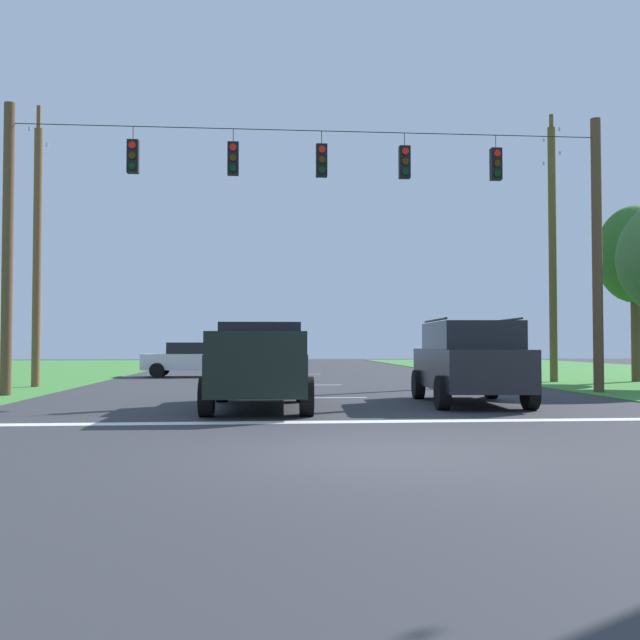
{
  "coord_description": "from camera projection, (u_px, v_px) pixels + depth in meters",
  "views": [
    {
      "loc": [
        -1.61,
        -9.44,
        1.45
      ],
      "look_at": [
        0.31,
        13.91,
        2.24
      ],
      "focal_mm": 40.3,
      "sensor_mm": 36.0,
      "label": 1
    }
  ],
  "objects": [
    {
      "name": "ground_plane",
      "position": [
        383.0,
        454.0,
        9.49
      ],
      "size": [
        120.0,
        120.0,
        0.0
      ],
      "primitive_type": "plane",
      "color": "#333338"
    },
    {
      "name": "stop_bar_stripe",
      "position": [
        348.0,
        422.0,
        13.36
      ],
      "size": [
        14.73,
        0.45,
        0.01
      ],
      "primitive_type": "cube",
      "color": "white",
      "rests_on": "ground"
    },
    {
      "name": "lane_dash_0",
      "position": [
        321.0,
        398.0,
        19.34
      ],
      "size": [
        2.5,
        0.15,
        0.01
      ],
      "primitive_type": "cube",
      "rotation": [
        0.0,
        0.0,
        1.57
      ],
      "color": "white",
      "rests_on": "ground"
    },
    {
      "name": "lane_dash_1",
      "position": [
        307.0,
        385.0,
        25.35
      ],
      "size": [
        2.5,
        0.15,
        0.01
      ],
      "primitive_type": "cube",
      "rotation": [
        0.0,
        0.0,
        1.57
      ],
      "color": "white",
      "rests_on": "ground"
    },
    {
      "name": "lane_dash_2",
      "position": [
        295.0,
        374.0,
        34.41
      ],
      "size": [
        2.5,
        0.15,
        0.01
      ],
      "primitive_type": "cube",
      "rotation": [
        0.0,
        0.0,
        1.57
      ],
      "color": "white",
      "rests_on": "ground"
    },
    {
      "name": "overhead_signal_span",
      "position": [
        314.0,
        232.0,
        20.75
      ],
      "size": [
        17.39,
        0.31,
        8.24
      ],
      "color": "brown",
      "rests_on": "ground"
    },
    {
      "name": "pickup_truck",
      "position": [
        260.0,
        365.0,
        16.32
      ],
      "size": [
        2.41,
        5.46,
        1.95
      ],
      "color": "black",
      "rests_on": "ground"
    },
    {
      "name": "suv_black",
      "position": [
        469.0,
        360.0,
        17.43
      ],
      "size": [
        2.43,
        4.9,
        2.05
      ],
      "color": "black",
      "rests_on": "ground"
    },
    {
      "name": "distant_car_crossing_white",
      "position": [
        192.0,
        359.0,
        31.84
      ],
      "size": [
        4.3,
        2.02,
        1.52
      ],
      "color": "silver",
      "rests_on": "ground"
    },
    {
      "name": "utility_pole_mid_right",
      "position": [
        553.0,
        248.0,
        27.17
      ],
      "size": [
        0.29,
        1.61,
        10.22
      ],
      "color": "brown",
      "rests_on": "ground"
    },
    {
      "name": "utility_pole_near_left",
      "position": [
        37.0,
        251.0,
        24.02
      ],
      "size": [
        0.27,
        1.97,
        9.49
      ],
      "color": "brown",
      "rests_on": "ground"
    },
    {
      "name": "tree_roadside_right",
      "position": [
        635.0,
        255.0,
        27.41
      ],
      "size": [
        2.89,
        2.89,
        6.75
      ],
      "color": "brown",
      "rests_on": "ground"
    }
  ]
}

